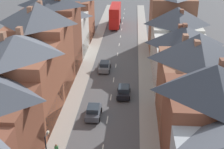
# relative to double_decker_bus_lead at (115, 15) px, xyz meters

# --- Properties ---
(pavement_left) EXTENTS (2.20, 104.00, 0.14)m
(pavement_left) POSITION_rel_double_decker_bus_lead_xyz_m (-3.29, -25.32, -2.75)
(pavement_left) COLOR #A8A399
(pavement_left) RESTS_ON ground
(pavement_right) EXTENTS (2.20, 104.00, 0.14)m
(pavement_right) POSITION_rel_double_decker_bus_lead_xyz_m (6.91, -25.32, -2.75)
(pavement_right) COLOR #A8A399
(pavement_right) RESTS_ON ground
(centre_line_dashes) EXTENTS (0.14, 97.80, 0.01)m
(centre_line_dashes) POSITION_rel_double_decker_bus_lead_xyz_m (1.81, -27.32, -2.81)
(centre_line_dashes) COLOR silver
(centre_line_dashes) RESTS_ON ground
(terrace_row_left) EXTENTS (8.00, 68.38, 13.51)m
(terrace_row_left) POSITION_rel_double_decker_bus_lead_xyz_m (-8.38, -40.97, 2.82)
(terrace_row_left) COLOR brown
(terrace_row_left) RESTS_ON ground
(terrace_row_right) EXTENTS (8.00, 62.90, 13.34)m
(terrace_row_right) POSITION_rel_double_decker_bus_lead_xyz_m (11.99, -42.87, 2.60)
(terrace_row_right) COLOR #A36042
(terrace_row_right) RESTS_ON ground
(double_decker_bus_lead) EXTENTS (2.74, 10.80, 5.30)m
(double_decker_bus_lead) POSITION_rel_double_decker_bus_lead_xyz_m (0.00, 0.00, 0.00)
(double_decker_bus_lead) COLOR red
(double_decker_bus_lead) RESTS_ON ground
(car_near_silver) EXTENTS (1.90, 4.08, 1.62)m
(car_near_silver) POSITION_rel_double_decker_bus_lead_xyz_m (3.61, -38.83, -2.00)
(car_near_silver) COLOR black
(car_near_silver) RESTS_ON ground
(car_parked_left_a) EXTENTS (1.90, 3.86, 1.60)m
(car_parked_left_a) POSITION_rel_double_decker_bus_lead_xyz_m (0.01, -44.74, -2.01)
(car_parked_left_a) COLOR #4C515B
(car_parked_left_a) RESTS_ON ground
(car_parked_right_a) EXTENTS (1.90, 4.23, 1.62)m
(car_parked_right_a) POSITION_rel_double_decker_bus_lead_xyz_m (0.01, -29.59, -2.00)
(car_parked_right_a) COLOR gray
(car_parked_right_a) RESTS_ON ground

